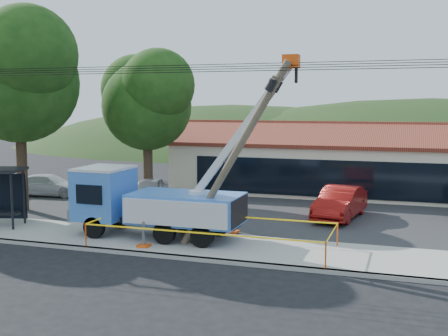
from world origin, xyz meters
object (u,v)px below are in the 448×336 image
car_silver (149,204)px  car_white (50,197)px  car_red (340,220)px  utility_truck (153,201)px  leaning_pole (239,146)px

car_silver → car_white: (-7.00, 0.24, 0.00)m
car_red → utility_truck: bearing=-128.5°
leaning_pole → car_white: leaning_pole is taller
utility_truck → car_silver: bearing=117.0°
utility_truck → car_red: size_ratio=2.03×
car_white → leaning_pole: bearing=-127.7°
utility_truck → car_red: bearing=42.8°
car_white → car_red: bearing=-101.9°
leaning_pole → car_white: (-14.97, 8.60, -4.18)m
leaning_pole → car_silver: (-7.97, 8.36, -4.18)m
utility_truck → car_white: size_ratio=2.16×
car_red → car_white: bearing=-175.4°
leaning_pole → car_red: (3.07, 7.32, -4.18)m
car_silver → car_white: 7.00m
leaning_pole → car_white: 17.76m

